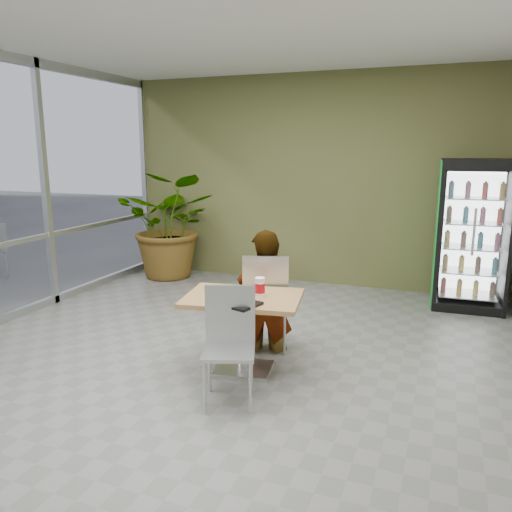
# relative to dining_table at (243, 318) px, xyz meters

# --- Properties ---
(ground) EXTENTS (7.00, 7.00, 0.00)m
(ground) POSITION_rel_dining_table_xyz_m (-0.26, -0.09, -0.54)
(ground) COLOR slate
(ground) RESTS_ON ground
(room_envelope) EXTENTS (6.00, 7.00, 3.20)m
(room_envelope) POSITION_rel_dining_table_xyz_m (-0.26, -0.09, 1.06)
(room_envelope) COLOR silver
(room_envelope) RESTS_ON ground
(dining_table) EXTENTS (1.17, 0.90, 0.75)m
(dining_table) POSITION_rel_dining_table_xyz_m (0.00, 0.00, 0.00)
(dining_table) COLOR #BA814F
(dining_table) RESTS_ON ground
(chair_far) EXTENTS (0.58, 0.58, 1.04)m
(chair_far) POSITION_rel_dining_table_xyz_m (0.03, 0.54, 0.07)
(chair_far) COLOR #B3B5B8
(chair_far) RESTS_ON ground
(chair_near) EXTENTS (0.55, 0.55, 0.96)m
(chair_near) POSITION_rel_dining_table_xyz_m (0.08, -0.50, 0.03)
(chair_near) COLOR #B3B5B8
(chair_near) RESTS_ON ground
(seated_woman) EXTENTS (0.67, 0.53, 1.58)m
(seated_woman) POSITION_rel_dining_table_xyz_m (0.00, 0.59, -0.05)
(seated_woman) COLOR black
(seated_woman) RESTS_ON ground
(pizza_plate) EXTENTS (0.30, 0.22, 0.03)m
(pizza_plate) POSITION_rel_dining_table_xyz_m (-0.01, 0.04, 0.23)
(pizza_plate) COLOR white
(pizza_plate) RESTS_ON dining_table
(soda_cup) EXTENTS (0.10, 0.10, 0.17)m
(soda_cup) POSITION_rel_dining_table_xyz_m (0.14, 0.06, 0.30)
(soda_cup) COLOR white
(soda_cup) RESTS_ON dining_table
(napkin_stack) EXTENTS (0.21, 0.21, 0.02)m
(napkin_stack) POSITION_rel_dining_table_xyz_m (-0.23, -0.14, 0.22)
(napkin_stack) COLOR white
(napkin_stack) RESTS_ON dining_table
(cafeteria_tray) EXTENTS (0.46, 0.38, 0.02)m
(cafeteria_tray) POSITION_rel_dining_table_xyz_m (0.04, -0.26, 0.22)
(cafeteria_tray) COLOR black
(cafeteria_tray) RESTS_ON dining_table
(beverage_fridge) EXTENTS (0.92, 0.72, 1.96)m
(beverage_fridge) POSITION_rel_dining_table_xyz_m (2.04, 2.89, 0.44)
(beverage_fridge) COLOR black
(beverage_fridge) RESTS_ON ground
(potted_plant) EXTENTS (1.77, 1.60, 1.73)m
(potted_plant) POSITION_rel_dining_table_xyz_m (-2.47, 2.93, 0.33)
(potted_plant) COLOR #2C5E25
(potted_plant) RESTS_ON ground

